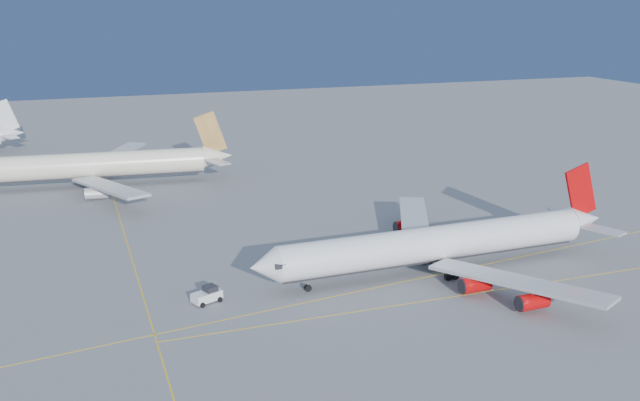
{
  "coord_description": "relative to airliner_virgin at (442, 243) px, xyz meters",
  "views": [
    {
      "loc": [
        -48.63,
        -102.34,
        43.71
      ],
      "look_at": [
        -4.34,
        20.99,
        7.0
      ],
      "focal_mm": 40.0,
      "sensor_mm": 36.0,
      "label": 1
    }
  ],
  "objects": [
    {
      "name": "ground",
      "position": [
        -8.47,
        3.66,
        -4.93
      ],
      "size": [
        500.0,
        500.0,
        0.0
      ],
      "primitive_type": "plane",
      "color": "slate",
      "rests_on": "ground"
    },
    {
      "name": "taxiway_lines",
      "position": [
        -23.19,
        10.0,
        -4.92
      ],
      "size": [
        118.86,
        140.0,
        0.02
      ],
      "color": "yellow",
      "rests_on": "ground"
    },
    {
      "name": "airliner_virgin",
      "position": [
        0.0,
        0.0,
        0.0
      ],
      "size": [
        66.16,
        59.5,
        16.34
      ],
      "rotation": [
        0.0,
        0.0,
        0.03
      ],
      "color": "white",
      "rests_on": "ground"
    },
    {
      "name": "airliner_etihad",
      "position": [
        -51.48,
        78.6,
        0.41
      ],
      "size": [
        67.24,
        61.85,
        17.54
      ],
      "rotation": [
        0.0,
        0.0,
        -0.09
      ],
      "color": "silver",
      "rests_on": "ground"
    },
    {
      "name": "pushback_tug",
      "position": [
        -39.52,
        0.44,
        -3.77
      ],
      "size": [
        4.95,
        4.0,
        2.49
      ],
      "rotation": [
        0.0,
        0.0,
        0.39
      ],
      "color": "white",
      "rests_on": "ground"
    }
  ]
}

